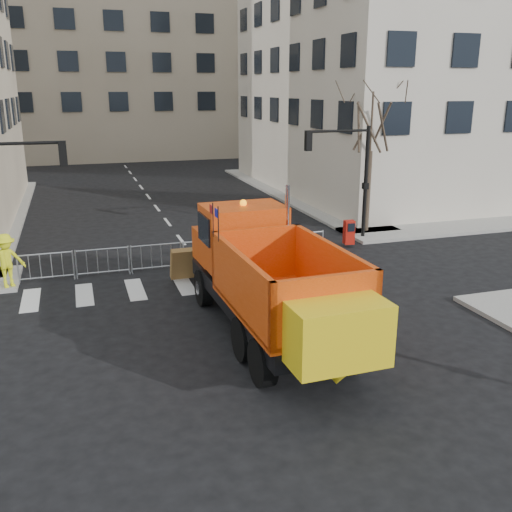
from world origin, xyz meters
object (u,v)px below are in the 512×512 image
object	(u,v)px
cop_c	(246,259)
cop_a	(252,257)
newspaper_box	(349,232)
worker	(6,261)
cop_b	(245,249)
plow_truck	(269,276)

from	to	relation	value
cop_c	cop_a	bearing A→B (deg)	160.36
newspaper_box	worker	bearing A→B (deg)	-167.68
cop_b	cop_c	size ratio (longest dim) A/B	0.90
plow_truck	cop_b	distance (m)	6.64
cop_c	newspaper_box	bearing A→B (deg)	-177.09
cop_a	cop_b	bearing A→B (deg)	-133.85
worker	cop_b	bearing A→B (deg)	-23.20
plow_truck	cop_a	bearing A→B (deg)	-13.23
plow_truck	worker	distance (m)	10.19
plow_truck	cop_c	distance (m)	4.92
cop_a	newspaper_box	bearing A→B (deg)	173.57
cop_a	worker	world-z (taller)	worker
cop_c	worker	bearing A→B (deg)	-39.43
worker	newspaper_box	size ratio (longest dim) A/B	1.79
cop_b	cop_c	bearing A→B (deg)	61.91
plow_truck	newspaper_box	world-z (taller)	plow_truck
cop_c	worker	xyz separation A→B (m)	(-8.41, 1.87, 0.18)
cop_a	newspaper_box	distance (m)	6.69
cop_b	newspaper_box	xyz separation A→B (m)	(5.56, 1.77, -0.16)
plow_truck	worker	world-z (taller)	plow_truck
cop_a	cop_c	bearing A→B (deg)	-29.86
plow_truck	cop_c	size ratio (longest dim) A/B	5.74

